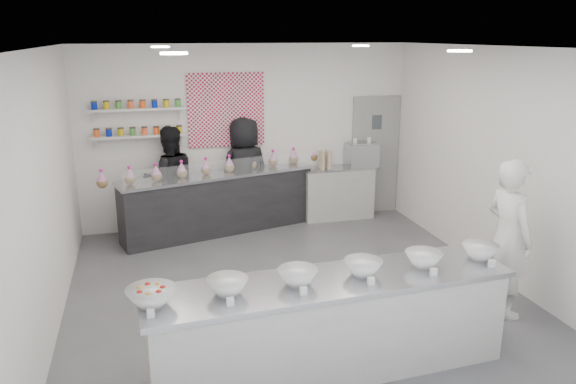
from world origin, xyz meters
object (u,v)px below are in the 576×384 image
object	(u,v)px
staff_right	(245,172)
back_bar	(219,203)
staff_left	(170,180)
prep_counter	(330,325)
espresso_ledge	(338,193)
espresso_machine	(362,155)
woman_prep	(508,238)

from	to	relation	value
staff_right	back_bar	bearing A→B (deg)	8.85
back_bar	staff_left	xyz separation A→B (m)	(-0.74, 0.25, 0.37)
prep_counter	staff_left	xyz separation A→B (m)	(-1.20, 4.44, 0.39)
espresso_ledge	staff_left	xyz separation A→B (m)	(-2.87, 0.06, 0.41)
espresso_ledge	staff_right	world-z (taller)	staff_right
espresso_machine	woman_prep	distance (m)	3.79
staff_left	back_bar	bearing A→B (deg)	157.23
prep_counter	espresso_ledge	size ratio (longest dim) A/B	2.82
espresso_ledge	woman_prep	distance (m)	3.86
staff_left	staff_right	bearing A→B (deg)	175.78
espresso_machine	staff_right	bearing A→B (deg)	178.38
espresso_ledge	espresso_machine	world-z (taller)	espresso_machine
espresso_machine	staff_right	xyz separation A→B (m)	(-2.05, 0.06, -0.20)
espresso_machine	woman_prep	size ratio (longest dim) A/B	0.29
prep_counter	staff_right	distance (m)	4.46
woman_prep	staff_right	size ratio (longest dim) A/B	0.99
prep_counter	espresso_ledge	xyz separation A→B (m)	(1.67, 4.38, -0.02)
staff_right	staff_left	bearing A→B (deg)	-18.59
staff_left	staff_right	distance (m)	1.23
woman_prep	espresso_machine	bearing A→B (deg)	-2.26
espresso_machine	staff_right	world-z (taller)	staff_right
espresso_ledge	staff_left	world-z (taller)	staff_left
prep_counter	staff_right	bearing A→B (deg)	86.47
back_bar	staff_right	xyz separation A→B (m)	(0.48, 0.25, 0.43)
espresso_ledge	woman_prep	size ratio (longest dim) A/B	0.68
back_bar	espresso_ledge	xyz separation A→B (m)	(2.12, 0.19, -0.04)
back_bar	woman_prep	world-z (taller)	woman_prep
back_bar	woman_prep	distance (m)	4.56
woman_prep	staff_left	size ratio (longest dim) A/B	1.05
prep_counter	espresso_ledge	world-z (taller)	prep_counter
back_bar	prep_counter	bearing A→B (deg)	-98.58
back_bar	espresso_ledge	bearing A→B (deg)	-9.58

